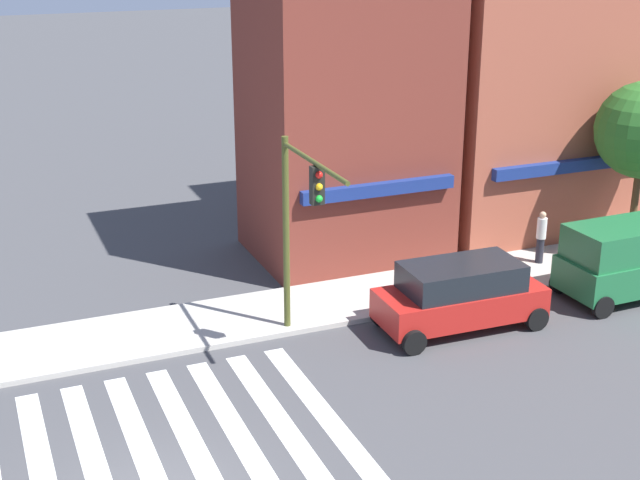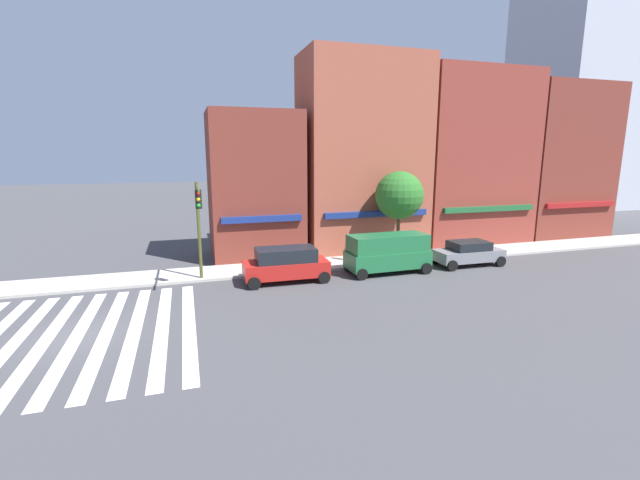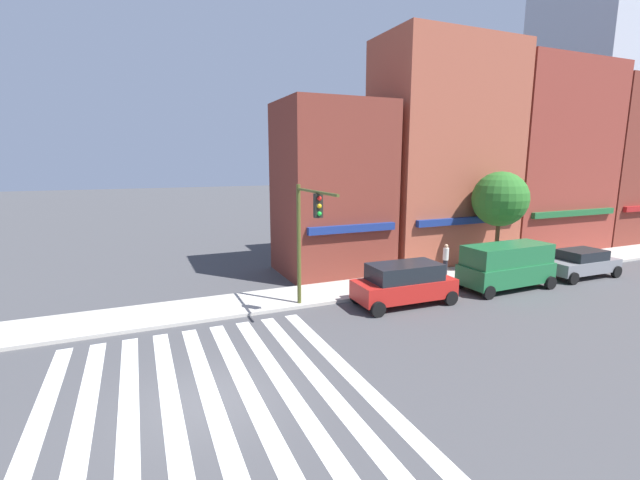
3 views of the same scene
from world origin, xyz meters
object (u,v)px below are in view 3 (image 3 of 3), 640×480
(sedan_grey, at_px, (581,263))
(street_tree, at_px, (500,199))
(traffic_signal, at_px, (307,227))
(suv_red, at_px, (404,283))
(fire_hydrant, at_px, (372,284))
(pedestrian_white_shirt, at_px, (446,259))
(van_green, at_px, (507,265))

(sedan_grey, bearing_deg, street_tree, 142.85)
(sedan_grey, distance_m, street_tree, 5.77)
(traffic_signal, xyz_separation_m, sedan_grey, (16.55, -0.73, -2.96))
(suv_red, relative_size, sedan_grey, 1.07)
(traffic_signal, bearing_deg, street_tree, 9.09)
(fire_hydrant, distance_m, street_tree, 9.94)
(sedan_grey, relative_size, pedestrian_white_shirt, 2.50)
(traffic_signal, height_order, pedestrian_white_shirt, traffic_signal)
(suv_red, xyz_separation_m, van_green, (6.28, -0.00, 0.25))
(van_green, height_order, sedan_grey, van_green)
(suv_red, xyz_separation_m, pedestrian_white_shirt, (4.89, 3.07, 0.04))
(traffic_signal, bearing_deg, suv_red, -9.15)
(suv_red, height_order, street_tree, street_tree)
(pedestrian_white_shirt, xyz_separation_m, fire_hydrant, (-5.63, -1.37, -0.46))
(traffic_signal, bearing_deg, pedestrian_white_shirt, 13.94)
(van_green, bearing_deg, suv_red, 178.74)
(suv_red, xyz_separation_m, street_tree, (8.40, 2.80, 3.33))
(van_green, relative_size, pedestrian_white_shirt, 2.85)
(street_tree, bearing_deg, traffic_signal, -170.91)
(pedestrian_white_shirt, xyz_separation_m, street_tree, (3.51, -0.27, 3.29))
(sedan_grey, height_order, street_tree, street_tree)
(suv_red, bearing_deg, street_tree, 19.88)
(sedan_grey, bearing_deg, van_green, -179.42)
(street_tree, bearing_deg, pedestrian_white_shirt, 175.61)
(van_green, bearing_deg, sedan_grey, -1.26)
(pedestrian_white_shirt, relative_size, street_tree, 0.30)
(suv_red, distance_m, pedestrian_white_shirt, 5.78)
(traffic_signal, distance_m, pedestrian_white_shirt, 10.09)
(traffic_signal, distance_m, van_green, 11.12)
(fire_hydrant, height_order, street_tree, street_tree)
(traffic_signal, height_order, van_green, traffic_signal)
(pedestrian_white_shirt, bearing_deg, traffic_signal, -54.07)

